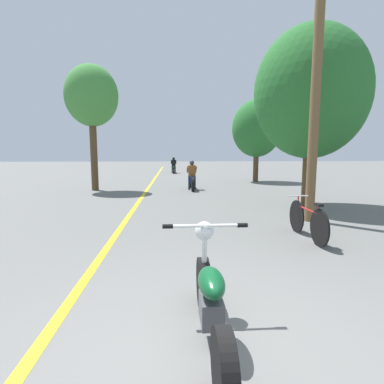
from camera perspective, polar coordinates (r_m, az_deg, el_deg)
name	(u,v)px	position (r m, az deg, el deg)	size (l,w,h in m)	color
ground_plane	(227,357)	(2.99, 6.73, -28.69)	(120.00, 120.00, 0.00)	#60605E
lane_stripe_center	(147,189)	(14.73, -8.51, 0.52)	(0.14, 48.00, 0.01)	yellow
utility_pole	(316,85)	(8.40, 22.54, 18.24)	(1.10, 0.24, 6.64)	brown
roadside_tree_right_near	(311,93)	(10.76, 21.77, 17.11)	(3.64, 3.27, 5.76)	#513A23
roadside_tree_right_far	(257,129)	(18.92, 12.24, 11.72)	(3.00, 2.70, 4.96)	#513A23
roadside_tree_left	(92,97)	(15.07, -18.60, 16.78)	(2.41, 2.17, 5.75)	#513A23
motorcycle_foreground	(210,298)	(2.97, 3.52, -19.54)	(0.91, 1.97, 1.02)	black
motorcycle_rider_lead	(192,179)	(14.43, -0.02, 2.57)	(0.50, 2.06, 1.41)	black
motorcycle_rider_far	(174,167)	(26.33, -3.52, 4.76)	(0.50, 2.16, 1.40)	black
bicycle_parked	(307,220)	(6.61, 21.10, -5.07)	(0.44, 1.77, 0.84)	black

